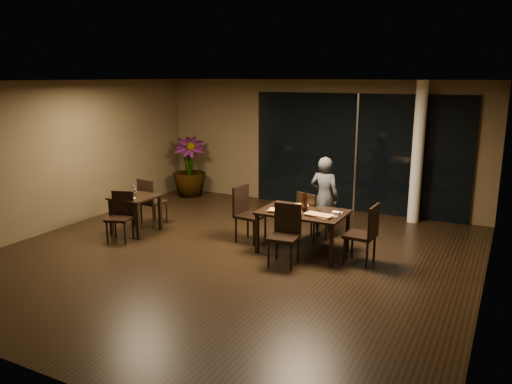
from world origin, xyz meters
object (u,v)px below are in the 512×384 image
at_px(chair_side_near, 121,213).
at_px(chair_main_near, 285,231).
at_px(side_table, 135,202).
at_px(bottle_b, 305,203).
at_px(bottle_a, 303,202).
at_px(chair_main_right, 366,231).
at_px(chair_side_far, 150,199).
at_px(chair_main_far, 310,214).
at_px(main_table, 303,215).
at_px(bottle_c, 305,201).
at_px(diner, 324,197).
at_px(chair_main_left, 246,210).
at_px(potted_plant, 189,167).

bearing_deg(chair_side_near, chair_main_near, -12.21).
relative_size(side_table, bottle_b, 2.70).
distance_m(chair_main_near, bottle_a, 0.80).
bearing_deg(chair_main_right, side_table, -82.08).
bearing_deg(bottle_a, chair_side_far, 179.82).
distance_m(chair_main_far, chair_main_near, 1.24).
relative_size(side_table, chair_main_far, 0.83).
relative_size(main_table, bottle_b, 5.07).
xyz_separation_m(bottle_a, bottle_c, (0.02, 0.04, 0.01)).
bearing_deg(chair_side_far, bottle_b, -172.19).
relative_size(main_table, side_table, 1.88).
distance_m(main_table, bottle_a, 0.24).
relative_size(chair_side_far, bottle_a, 3.13).
xyz_separation_m(chair_side_far, diner, (3.52, 0.93, 0.24)).
relative_size(chair_main_near, chair_main_left, 0.96).
distance_m(chair_main_near, chair_side_near, 3.31).
xyz_separation_m(side_table, chair_main_near, (3.37, -0.18, -0.06)).
xyz_separation_m(main_table, bottle_b, (0.03, -0.01, 0.22)).
bearing_deg(chair_side_far, chair_main_right, -173.00).
relative_size(chair_main_far, potted_plant, 0.63).
height_order(chair_main_far, chair_main_near, chair_main_near).
xyz_separation_m(main_table, bottle_c, (0.00, 0.09, 0.24)).
xyz_separation_m(chair_main_right, bottle_b, (-1.13, 0.09, 0.32)).
height_order(main_table, chair_main_far, chair_main_far).
xyz_separation_m(chair_main_right, bottle_c, (-1.15, 0.19, 0.35)).
bearing_deg(bottle_c, potted_plant, 149.53).
bearing_deg(bottle_a, chair_main_left, 178.68).
bearing_deg(chair_main_far, side_table, 36.25).
xyz_separation_m(diner, bottle_c, (-0.03, -0.90, 0.13)).
relative_size(main_table, potted_plant, 0.98).
xyz_separation_m(chair_side_far, bottle_a, (3.47, -0.01, 0.35)).
relative_size(chair_main_right, potted_plant, 0.67).
height_order(side_table, bottle_b, bottle_b).
relative_size(chair_main_far, bottle_b, 3.25).
height_order(chair_main_near, bottle_a, bottle_a).
relative_size(chair_main_left, chair_main_right, 1.03).
bearing_deg(chair_main_near, bottle_a, 83.09).
distance_m(chair_main_right, potted_plant, 6.06).
distance_m(chair_main_right, bottle_a, 1.23).
xyz_separation_m(chair_main_far, chair_main_left, (-1.10, -0.49, 0.06)).
height_order(chair_main_near, potted_plant, potted_plant).
bearing_deg(chair_side_far, bottle_c, -170.59).
xyz_separation_m(chair_main_left, diner, (1.22, 0.92, 0.20)).
bearing_deg(chair_side_far, main_table, -172.04).
xyz_separation_m(chair_main_right, diner, (-1.13, 1.09, 0.22)).
relative_size(chair_main_left, bottle_b, 3.59).
xyz_separation_m(chair_main_far, chair_main_near, (0.05, -1.24, 0.03)).
xyz_separation_m(side_table, bottle_b, (3.43, 0.49, 0.27)).
distance_m(chair_main_far, diner, 0.51).
bearing_deg(bottle_c, diner, 88.22).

